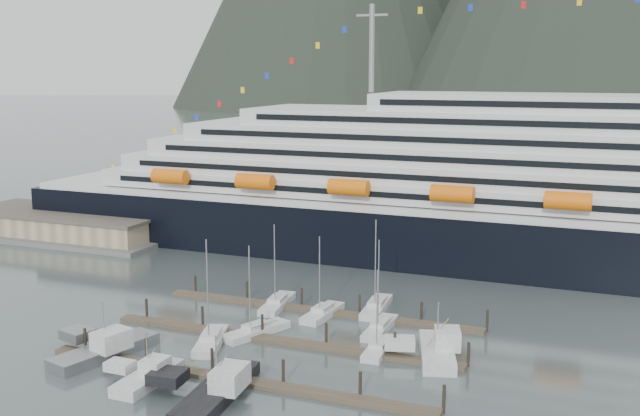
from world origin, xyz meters
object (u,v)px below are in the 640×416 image
at_px(sailboat_b, 256,332).
at_px(sailboat_f, 322,314).
at_px(sailboat_d, 380,328).
at_px(trawler_b, 147,376).
at_px(sailboat_h, 378,349).
at_px(trawler_c, 215,390).
at_px(sailboat_c, 211,342).
at_px(cruise_ship, 592,202).
at_px(sailboat_g, 376,308).
at_px(trawler_e, 436,350).
at_px(trawler_a, 104,349).
at_px(warehouse, 67,227).
at_px(sailboat_e, 277,304).

relative_size(sailboat_b, sailboat_f, 1.03).
xyz_separation_m(sailboat_d, trawler_b, (-19.06, -25.86, 0.44)).
xyz_separation_m(sailboat_h, trawler_c, (-12.12, -19.01, 0.57)).
bearing_deg(sailboat_f, sailboat_c, 154.38).
bearing_deg(cruise_ship, sailboat_b, -127.69).
distance_m(sailboat_g, trawler_e, 19.06).
relative_size(trawler_a, trawler_e, 1.17).
height_order(sailboat_b, sailboat_c, sailboat_c).
bearing_deg(trawler_c, sailboat_d, -25.95).
relative_size(warehouse, trawler_c, 2.96).
bearing_deg(trawler_b, cruise_ship, -31.78).
distance_m(sailboat_h, trawler_b, 28.06).
xyz_separation_m(cruise_ship, trawler_c, (-34.34, -69.57, -11.07)).
distance_m(warehouse, sailboat_b, 73.36).
height_order(sailboat_b, trawler_b, sailboat_b).
distance_m(sailboat_e, trawler_b, 30.19).
distance_m(warehouse, trawler_e, 94.25).
bearing_deg(sailboat_c, sailboat_f, -48.88).
bearing_deg(trawler_e, sailboat_e, 51.33).
xyz_separation_m(warehouse, trawler_a, (49.18, -51.41, -1.28)).
relative_size(sailboat_d, trawler_e, 1.05).
distance_m(sailboat_e, sailboat_f, 7.98).
relative_size(warehouse, sailboat_g, 3.25).
bearing_deg(sailboat_b, sailboat_d, -40.96).
distance_m(trawler_a, trawler_e, 40.45).
xyz_separation_m(sailboat_e, trawler_b, (-1.88, -30.13, 0.43)).
xyz_separation_m(warehouse, sailboat_f, (68.34, -27.50, -1.83)).
bearing_deg(sailboat_h, sailboat_b, 87.14).
bearing_deg(trawler_a, trawler_e, -53.83).
distance_m(sailboat_d, sailboat_h, 7.74).
xyz_separation_m(sailboat_f, sailboat_h, (11.47, -10.11, -0.02)).
height_order(sailboat_b, trawler_c, sailboat_b).
xyz_separation_m(sailboat_d, sailboat_g, (-3.10, 8.15, 0.02)).
relative_size(sailboat_b, sailboat_c, 0.88).
bearing_deg(trawler_c, trawler_b, 80.99).
xyz_separation_m(warehouse, sailboat_h, (79.81, -37.61, -1.85)).
height_order(sailboat_d, sailboat_g, sailboat_g).
distance_m(cruise_ship, sailboat_e, 58.02).
xyz_separation_m(sailboat_d, sailboat_f, (-9.36, 2.66, 0.01)).
height_order(sailboat_g, trawler_e, sailboat_g).
distance_m(trawler_b, trawler_c, 9.07).
height_order(warehouse, sailboat_h, sailboat_h).
distance_m(sailboat_d, sailboat_g, 8.72).
xyz_separation_m(sailboat_f, sailboat_g, (6.26, 5.50, 0.01)).
relative_size(trawler_b, trawler_e, 0.80).
height_order(sailboat_d, sailboat_f, sailboat_d).
bearing_deg(cruise_ship, sailboat_f, -129.79).
height_order(sailboat_h, trawler_e, sailboat_h).
distance_m(sailboat_b, sailboat_g, 19.49).
relative_size(sailboat_b, sailboat_d, 0.97).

